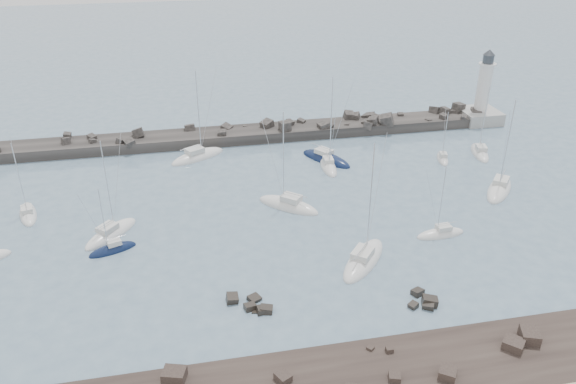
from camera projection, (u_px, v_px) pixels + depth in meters
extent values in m
plane|color=slate|center=(273.00, 257.00, 66.94)|extent=(400.00, 400.00, 0.00)
cube|color=black|center=(448.00, 373.00, 49.46)|extent=(2.08, 2.11, 0.89)
cube|color=black|center=(514.00, 344.00, 52.68)|extent=(2.51, 2.51, 0.90)
cube|color=black|center=(370.00, 348.00, 52.69)|extent=(0.83, 0.83, 0.25)
cube|color=black|center=(395.00, 377.00, 49.31)|extent=(1.29, 1.31, 0.54)
cube|color=black|center=(530.00, 335.00, 53.58)|extent=(2.31, 2.51, 1.12)
cube|color=black|center=(283.00, 377.00, 49.17)|extent=(1.63, 1.72, 0.68)
cube|color=black|center=(174.00, 375.00, 49.13)|extent=(2.37, 2.12, 1.06)
cube|color=black|center=(390.00, 350.00, 52.36)|extent=(0.69, 0.62, 0.45)
cube|color=black|center=(232.00, 300.00, 59.54)|extent=(1.35, 1.47, 1.48)
cube|color=black|center=(250.00, 309.00, 58.49)|extent=(1.39, 1.42, 1.30)
cube|color=black|center=(254.00, 300.00, 59.83)|extent=(1.73, 1.69, 1.11)
cube|color=black|center=(266.00, 311.00, 58.08)|extent=(1.68, 1.59, 1.31)
cube|color=black|center=(261.00, 311.00, 57.96)|extent=(1.24, 1.20, 1.10)
cube|color=black|center=(255.00, 312.00, 58.10)|extent=(0.80, 0.80, 0.42)
cube|color=black|center=(413.00, 306.00, 58.66)|extent=(1.32, 1.24, 0.94)
cube|color=black|center=(417.00, 295.00, 60.64)|extent=(1.56, 1.61, 1.39)
cube|color=black|center=(429.00, 303.00, 59.02)|extent=(2.08, 1.82, 1.57)
cube|color=black|center=(429.00, 305.00, 58.56)|extent=(1.73, 1.69, 1.15)
cube|color=black|center=(418.00, 293.00, 61.00)|extent=(0.89, 0.95, 0.57)
cube|color=#2A2725|center=(193.00, 142.00, 98.58)|extent=(115.00, 6.00, 3.20)
cube|color=#2A2725|center=(476.00, 113.00, 106.96)|extent=(2.44, 2.73, 1.90)
cube|color=#2A2725|center=(354.00, 118.00, 104.88)|extent=(1.95, 1.83, 1.20)
cube|color=#2A2725|center=(129.00, 142.00, 93.74)|extent=(2.15, 2.21, 1.67)
cube|color=#2A2725|center=(373.00, 122.00, 101.90)|extent=(2.62, 2.38, 2.03)
cube|color=#2A2725|center=(367.00, 124.00, 102.35)|extent=(2.30, 2.01, 1.97)
cube|color=#2A2725|center=(267.00, 125.00, 100.77)|extent=(2.87, 2.83, 2.20)
cube|color=#2A2725|center=(368.00, 126.00, 101.32)|extent=(2.20, 2.13, 1.91)
cube|color=#2A2725|center=(66.00, 141.00, 93.75)|extent=(1.78, 2.09, 1.61)
cube|color=#2A2725|center=(138.00, 135.00, 97.43)|extent=(1.41, 1.51, 1.14)
cube|color=#2A2725|center=(246.00, 127.00, 101.39)|extent=(1.54, 1.61, 1.01)
cube|color=#2A2725|center=(190.00, 128.00, 99.30)|extent=(1.92, 1.74, 1.55)
cube|color=#2A2725|center=(329.00, 127.00, 100.76)|extent=(2.06, 2.17, 1.83)
cube|color=#2A2725|center=(92.00, 142.00, 94.15)|extent=(1.58, 1.57, 1.33)
cube|color=#2A2725|center=(67.00, 136.00, 96.00)|extent=(1.42, 1.38, 1.43)
cube|color=#2A2725|center=(285.00, 126.00, 98.97)|extent=(2.18, 2.08, 1.83)
cube|color=#2A2725|center=(374.00, 118.00, 104.04)|extent=(2.29, 2.32, 1.72)
cube|color=#2A2725|center=(443.00, 117.00, 104.49)|extent=(1.55, 1.72, 1.37)
cube|color=#2A2725|center=(400.00, 115.00, 106.08)|extent=(1.35, 1.26, 0.84)
cube|color=#2A2725|center=(222.00, 133.00, 97.13)|extent=(1.65, 1.51, 1.29)
cube|color=#2A2725|center=(227.00, 128.00, 100.52)|extent=(2.45, 2.54, 1.85)
cube|color=#2A2725|center=(451.00, 112.00, 107.66)|extent=(1.90, 1.60, 1.22)
cube|color=#2A2725|center=(458.00, 108.00, 107.73)|extent=(2.85, 2.50, 2.10)
cube|color=#2A2725|center=(301.00, 121.00, 102.81)|extent=(1.81, 1.81, 1.12)
cube|color=#2A2725|center=(428.00, 121.00, 103.94)|extent=(1.27, 1.35, 0.94)
cube|color=#2A2725|center=(435.00, 110.00, 107.73)|extent=(2.88, 2.92, 2.04)
cube|color=#2A2725|center=(356.00, 116.00, 104.45)|extent=(2.26, 2.24, 1.67)
cube|color=#2A2725|center=(463.00, 118.00, 104.50)|extent=(1.48, 1.69, 1.39)
cube|color=#2A2725|center=(138.00, 133.00, 96.42)|extent=(2.06, 2.24, 2.28)
cube|color=#2A2725|center=(387.00, 120.00, 101.85)|extent=(3.22, 2.71, 2.87)
cube|color=#2A2725|center=(92.00, 138.00, 95.60)|extent=(1.84, 1.97, 1.45)
cube|color=#2A2725|center=(368.00, 117.00, 105.42)|extent=(2.98, 2.93, 1.72)
cube|color=#2A2725|center=(347.00, 126.00, 101.74)|extent=(1.25, 1.45, 1.24)
cube|color=#2A2725|center=(445.00, 111.00, 106.48)|extent=(2.21, 2.05, 1.91)
cube|color=#2A2725|center=(324.00, 126.00, 100.35)|extent=(2.33, 2.28, 1.51)
cube|color=#2A2725|center=(121.00, 141.00, 94.11)|extent=(1.94, 1.79, 1.59)
cube|color=#2A2725|center=(290.00, 123.00, 101.65)|extent=(2.11, 1.87, 1.84)
cube|color=#2A2725|center=(349.00, 116.00, 104.66)|extent=(2.07, 2.22, 2.17)
cube|color=gray|center=(479.00, 118.00, 107.94)|extent=(7.00, 7.00, 3.00)
cylinder|color=silver|center=(484.00, 87.00, 105.18)|extent=(2.50, 2.50, 9.00)
cylinder|color=silver|center=(488.00, 64.00, 103.14)|extent=(3.20, 3.20, 0.25)
cylinder|color=#363A41|center=(488.00, 59.00, 102.74)|extent=(2.00, 2.00, 1.60)
cone|color=#363A41|center=(490.00, 52.00, 102.14)|extent=(2.20, 2.20, 1.00)
ellipsoid|color=silver|center=(28.00, 215.00, 75.94)|extent=(3.90, 7.35, 1.83)
cube|color=silver|center=(27.00, 209.00, 75.17)|extent=(1.87, 2.26, 0.60)
cylinder|color=silver|center=(19.00, 177.00, 73.85)|extent=(0.10, 0.10, 9.48)
cylinder|color=silver|center=(26.00, 207.00, 74.52)|extent=(0.80, 2.74, 0.09)
ellipsoid|color=#0D1939|center=(113.00, 251.00, 68.18)|extent=(6.06, 3.70, 1.75)
cube|color=silver|center=(114.00, 242.00, 67.82)|extent=(1.93, 1.66, 0.64)
cylinder|color=silver|center=(103.00, 218.00, 65.82)|extent=(0.11, 0.11, 7.82)
cylinder|color=silver|center=(116.00, 237.00, 67.74)|extent=(2.20, 0.89, 0.09)
ellipsoid|color=silver|center=(111.00, 235.00, 71.45)|extent=(7.58, 8.39, 2.15)
cube|color=silver|center=(107.00, 228.00, 70.53)|extent=(2.89, 2.98, 0.67)
cylinder|color=silver|center=(107.00, 185.00, 68.88)|extent=(0.11, 0.11, 11.69)
cylinder|color=silver|center=(103.00, 226.00, 69.77)|extent=(2.28, 2.73, 0.10)
ellipsoid|color=silver|center=(198.00, 158.00, 92.95)|extent=(10.15, 7.60, 2.48)
cube|color=silver|center=(195.00, 150.00, 92.00)|extent=(3.41, 3.12, 0.78)
cylinder|color=silver|center=(198.00, 112.00, 89.85)|extent=(0.13, 0.13, 13.41)
cylinder|color=silver|center=(191.00, 147.00, 91.26)|extent=(3.50, 2.07, 0.11)
ellipsoid|color=silver|center=(288.00, 206.00, 78.03)|extent=(8.95, 8.36, 2.44)
cube|color=silver|center=(291.00, 198.00, 77.16)|extent=(3.21, 3.15, 0.80)
cylinder|color=silver|center=(283.00, 157.00, 74.97)|extent=(0.14, 0.14, 12.64)
cylinder|color=silver|center=(295.00, 194.00, 76.53)|extent=(2.89, 2.56, 0.11)
ellipsoid|color=silver|center=(328.00, 168.00, 89.40)|extent=(2.66, 7.45, 2.03)
cube|color=silver|center=(328.00, 160.00, 89.17)|extent=(1.58, 2.13, 0.70)
cylinder|color=silver|center=(331.00, 135.00, 86.21)|extent=(0.12, 0.12, 9.91)
cylinder|color=silver|center=(328.00, 155.00, 89.32)|extent=(0.25, 2.94, 0.10)
ellipsoid|color=silver|center=(363.00, 261.00, 66.18)|extent=(8.85, 9.80, 2.50)
cube|color=silver|center=(363.00, 253.00, 65.11)|extent=(3.37, 3.48, 0.77)
cylinder|color=silver|center=(370.00, 199.00, 63.18)|extent=(0.13, 0.13, 13.65)
cylinder|color=silver|center=(361.00, 251.00, 64.23)|extent=(2.66, 3.19, 0.11)
ellipsoid|color=#0D1939|center=(326.00, 160.00, 92.13)|extent=(8.06, 9.63, 2.36)
cube|color=silver|center=(324.00, 151.00, 91.80)|extent=(3.16, 3.34, 0.72)
cylinder|color=silver|center=(331.00, 117.00, 88.19)|extent=(0.12, 0.12, 13.07)
cylinder|color=silver|center=(321.00, 147.00, 91.90)|extent=(2.33, 3.22, 0.10)
ellipsoid|color=silver|center=(440.00, 235.00, 71.39)|extent=(6.66, 2.46, 1.77)
cube|color=silver|center=(444.00, 227.00, 70.98)|extent=(1.91, 1.44, 0.60)
cylinder|color=silver|center=(442.00, 200.00, 68.89)|extent=(0.10, 0.10, 8.82)
cylinder|color=silver|center=(447.00, 223.00, 70.83)|extent=(2.61, 0.26, 0.09)
ellipsoid|color=silver|center=(480.00, 154.00, 94.43)|extent=(4.43, 8.20, 2.09)
cube|color=silver|center=(481.00, 148.00, 93.51)|extent=(2.11, 2.54, 0.70)
cylinder|color=silver|center=(485.00, 117.00, 92.14)|extent=(0.12, 0.12, 10.58)
cylinder|color=silver|center=(483.00, 145.00, 92.73)|extent=(0.93, 3.05, 0.10)
ellipsoid|color=silver|center=(499.00, 190.00, 82.38)|extent=(8.53, 9.29, 2.43)
cube|color=silver|center=(501.00, 180.00, 82.10)|extent=(3.23, 3.32, 0.77)
cylinder|color=silver|center=(507.00, 145.00, 78.30)|extent=(0.13, 0.13, 13.03)
cylinder|color=silver|center=(503.00, 174.00, 82.29)|extent=(2.59, 3.01, 0.11)
ellipsoid|color=silver|center=(442.00, 159.00, 92.25)|extent=(3.12, 5.68, 1.65)
cube|color=silver|center=(443.00, 155.00, 91.55)|extent=(1.47, 1.76, 0.60)
cylinder|color=silver|center=(445.00, 134.00, 90.63)|extent=(0.10, 0.10, 7.33)
cylinder|color=silver|center=(444.00, 152.00, 90.96)|extent=(0.68, 2.11, 0.09)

